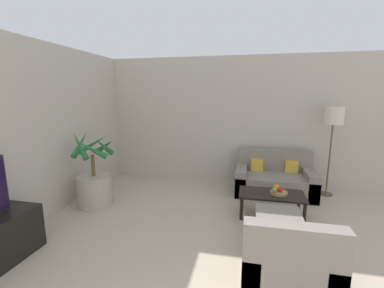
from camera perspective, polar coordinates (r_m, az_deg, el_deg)
The scene contains 11 objects.
wall_back at distance 5.60m, azimuth 16.23°, elevation 4.78°, with size 8.41×0.06×2.70m.
potted_palm at distance 4.80m, azimuth -20.85°, elevation -8.22°, with size 0.76×0.77×1.32m.
sofa_loveseat at distance 5.33m, azimuth 17.77°, elevation -7.59°, with size 1.47×0.85×0.81m.
floor_lamp at distance 5.39m, azimuth 28.91°, elevation 4.65°, with size 0.34×0.34×1.68m.
coffee_table at distance 4.31m, azimuth 17.25°, elevation -11.05°, with size 1.00×0.53×0.38m.
fruit_bowl at distance 4.29m, azimuth 18.71°, elevation -10.21°, with size 0.26×0.26×0.04m.
apple_red at distance 4.26m, azimuth 19.03°, elevation -9.58°, with size 0.07×0.07×0.07m.
apple_green at distance 4.22m, azimuth 17.87°, elevation -9.68°, with size 0.08×0.08×0.08m.
orange_fruit at distance 4.33m, azimuth 18.25°, elevation -9.08°, with size 0.09×0.09×0.09m.
armchair at distance 2.89m, azimuth 20.18°, elevation -24.12°, with size 0.84×0.83×0.86m.
ottoman at distance 3.70m, azimuth 18.49°, elevation -17.12°, with size 0.57×0.53×0.40m.
Camera 1 is at (-0.37, 0.54, 1.90)m, focal length 24.00 mm.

